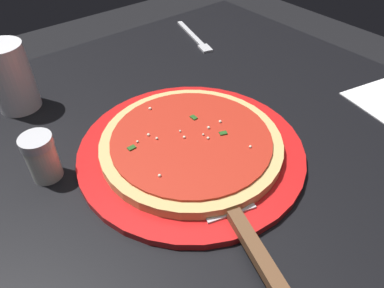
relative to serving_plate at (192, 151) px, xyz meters
The scene contains 7 objects.
restaurant_table 0.14m from the serving_plate, ahead, with size 1.12×0.95×0.76m.
serving_plate is the anchor object (origin of this frame).
pizza 0.02m from the serving_plate, 77.57° to the right, with size 0.29×0.29×0.02m.
pizza_server 0.17m from the serving_plate, 72.78° to the left, with size 0.11×0.22×0.01m.
cup_tall_drink 0.35m from the serving_plate, 61.10° to the right, with size 0.07×0.07×0.12m, color silver.
fork 0.42m from the serving_plate, 129.90° to the right, with size 0.07×0.18×0.00m.
parmesan_shaker 0.22m from the serving_plate, 26.26° to the right, with size 0.05×0.05×0.07m.
Camera 1 is at (0.21, 0.33, 1.15)m, focal length 33.16 mm.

